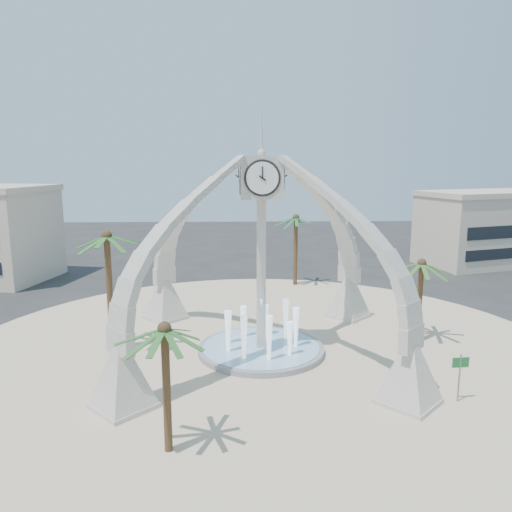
{
  "coord_description": "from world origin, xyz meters",
  "views": [
    {
      "loc": [
        -1.26,
        -29.97,
        12.0
      ],
      "look_at": [
        -0.26,
        2.0,
        5.9
      ],
      "focal_mm": 35.0,
      "sensor_mm": 36.0,
      "label": 1
    }
  ],
  "objects_px": {
    "palm_west": "(107,238)",
    "street_sign": "(460,368)",
    "clock_tower": "(261,253)",
    "fountain": "(261,349)",
    "palm_east": "(422,264)",
    "palm_north": "(296,219)",
    "palm_south": "(164,331)"
  },
  "relations": [
    {
      "from": "palm_west",
      "to": "street_sign",
      "type": "relative_size",
      "value": 3.25
    },
    {
      "from": "palm_west",
      "to": "street_sign",
      "type": "distance_m",
      "value": 21.29
    },
    {
      "from": "clock_tower",
      "to": "street_sign",
      "type": "bearing_deg",
      "value": -35.61
    },
    {
      "from": "clock_tower",
      "to": "fountain",
      "type": "distance_m",
      "value": 6.2
    },
    {
      "from": "palm_east",
      "to": "palm_west",
      "type": "height_order",
      "value": "palm_west"
    },
    {
      "from": "palm_east",
      "to": "clock_tower",
      "type": "bearing_deg",
      "value": -170.31
    },
    {
      "from": "palm_north",
      "to": "street_sign",
      "type": "xyz_separation_m",
      "value": [
        5.59,
        -24.45,
        -4.74
      ]
    },
    {
      "from": "palm_east",
      "to": "palm_north",
      "type": "distance_m",
      "value": 17.09
    },
    {
      "from": "palm_south",
      "to": "clock_tower",
      "type": "bearing_deg",
      "value": 68.22
    },
    {
      "from": "palm_south",
      "to": "street_sign",
      "type": "distance_m",
      "value": 14.94
    },
    {
      "from": "fountain",
      "to": "palm_west",
      "type": "relative_size",
      "value": 0.96
    },
    {
      "from": "palm_east",
      "to": "palm_north",
      "type": "height_order",
      "value": "palm_north"
    },
    {
      "from": "fountain",
      "to": "palm_north",
      "type": "xyz_separation_m",
      "value": [
        4.07,
        17.53,
        6.27
      ]
    },
    {
      "from": "palm_south",
      "to": "palm_north",
      "type": "bearing_deg",
      "value": 73.51
    },
    {
      "from": "fountain",
      "to": "palm_south",
      "type": "xyz_separation_m",
      "value": [
        -4.33,
        -10.84,
        5.04
      ]
    },
    {
      "from": "fountain",
      "to": "street_sign",
      "type": "bearing_deg",
      "value": -35.61
    },
    {
      "from": "palm_west",
      "to": "palm_north",
      "type": "relative_size",
      "value": 1.11
    },
    {
      "from": "clock_tower",
      "to": "street_sign",
      "type": "distance_m",
      "value": 12.77
    },
    {
      "from": "street_sign",
      "to": "clock_tower",
      "type": "bearing_deg",
      "value": 139.21
    },
    {
      "from": "palm_east",
      "to": "street_sign",
      "type": "distance_m",
      "value": 9.47
    },
    {
      "from": "palm_east",
      "to": "palm_north",
      "type": "xyz_separation_m",
      "value": [
        -6.6,
        15.71,
        1.24
      ]
    },
    {
      "from": "clock_tower",
      "to": "fountain",
      "type": "xyz_separation_m",
      "value": [
        0.0,
        0.0,
        -6.2
      ]
    },
    {
      "from": "palm_east",
      "to": "palm_south",
      "type": "distance_m",
      "value": 19.63
    },
    {
      "from": "palm_west",
      "to": "palm_south",
      "type": "distance_m",
      "value": 12.67
    },
    {
      "from": "palm_west",
      "to": "street_sign",
      "type": "height_order",
      "value": "palm_west"
    },
    {
      "from": "palm_east",
      "to": "palm_west",
      "type": "bearing_deg",
      "value": -176.41
    },
    {
      "from": "palm_north",
      "to": "palm_south",
      "type": "bearing_deg",
      "value": -106.49
    },
    {
      "from": "fountain",
      "to": "street_sign",
      "type": "xyz_separation_m",
      "value": [
        9.66,
        -6.92,
        1.54
      ]
    },
    {
      "from": "clock_tower",
      "to": "palm_south",
      "type": "relative_size",
      "value": 2.95
    },
    {
      "from": "fountain",
      "to": "palm_east",
      "type": "bearing_deg",
      "value": 9.69
    },
    {
      "from": "palm_west",
      "to": "clock_tower",
      "type": "bearing_deg",
      "value": -3.37
    },
    {
      "from": "fountain",
      "to": "palm_west",
      "type": "bearing_deg",
      "value": 176.63
    }
  ]
}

